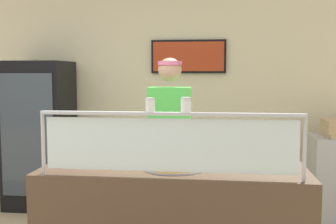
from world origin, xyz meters
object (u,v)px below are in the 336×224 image
(pizza_tray, at_px, (175,166))
(parmesan_shaker, at_px, (150,106))
(pizza_server, at_px, (172,163))
(pepper_flake_shaker, at_px, (186,106))
(worker_figure, at_px, (170,142))
(drink_fridge, at_px, (40,134))

(pizza_tray, height_order, parmesan_shaker, parmesan_shaker)
(pizza_server, height_order, parmesan_shaker, parmesan_shaker)
(pizza_tray, relative_size, parmesan_shaker, 5.03)
(pepper_flake_shaker, bearing_deg, worker_figure, 102.06)
(pepper_flake_shaker, height_order, worker_figure, worker_figure)
(worker_figure, distance_m, drink_fridge, 2.04)
(pizza_tray, bearing_deg, pepper_flake_shaker, -69.57)
(pizza_server, relative_size, parmesan_shaker, 3.05)
(pizza_tray, distance_m, worker_figure, 0.78)
(pizza_tray, relative_size, drink_fridge, 0.26)
(drink_fridge, bearing_deg, pizza_server, -45.66)
(pepper_flake_shaker, height_order, drink_fridge, drink_fridge)
(pepper_flake_shaker, bearing_deg, pizza_tray, 110.43)
(pizza_tray, bearing_deg, drink_fridge, 134.93)
(pizza_tray, xyz_separation_m, pepper_flake_shaker, (0.10, -0.27, 0.45))
(worker_figure, bearing_deg, pizza_server, -82.54)
(pizza_tray, distance_m, pizza_server, 0.03)
(pepper_flake_shaker, bearing_deg, parmesan_shaker, 180.00)
(parmesan_shaker, bearing_deg, pepper_flake_shaker, 0.00)
(pizza_tray, xyz_separation_m, parmesan_shaker, (-0.13, -0.27, 0.45))
(parmesan_shaker, bearing_deg, pizza_tray, 64.24)
(drink_fridge, bearing_deg, parmesan_shaker, -51.01)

